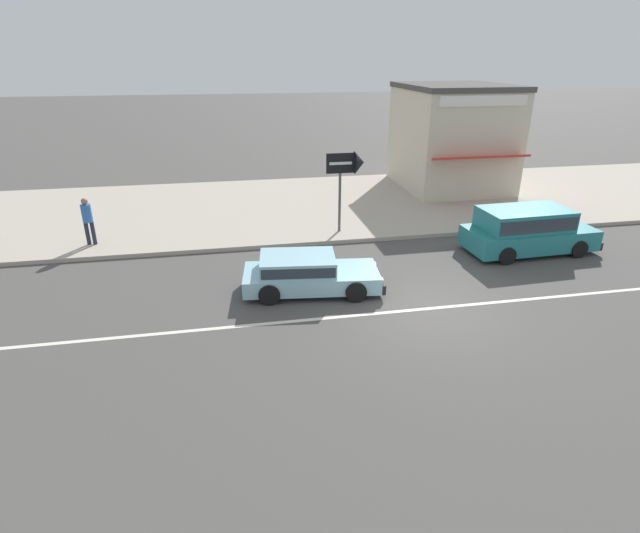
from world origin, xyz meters
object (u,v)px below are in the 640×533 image
(minivan_teal_2, at_px, (527,229))
(arrow_signboard, at_px, (355,166))
(pedestrian_near_clock, at_px, (87,218))
(shopfront_corner_warung, at_px, (452,137))
(hatchback_pale_blue_0, at_px, (306,272))

(minivan_teal_2, xyz_separation_m, arrow_signboard, (-5.45, 2.92, 1.81))
(pedestrian_near_clock, distance_m, shopfront_corner_warung, 17.00)
(arrow_signboard, height_order, pedestrian_near_clock, arrow_signboard)
(hatchback_pale_blue_0, xyz_separation_m, pedestrian_near_clock, (-6.97, 4.86, 0.55))
(hatchback_pale_blue_0, xyz_separation_m, shopfront_corner_warung, (9.03, 10.41, 2.04))
(hatchback_pale_blue_0, relative_size, minivan_teal_2, 0.91)
(arrow_signboard, relative_size, shopfront_corner_warung, 0.48)
(minivan_teal_2, bearing_deg, pedestrian_near_clock, 168.04)
(hatchback_pale_blue_0, relative_size, shopfront_corner_warung, 0.66)
(minivan_teal_2, distance_m, shopfront_corner_warung, 8.97)
(pedestrian_near_clock, height_order, shopfront_corner_warung, shopfront_corner_warung)
(hatchback_pale_blue_0, distance_m, shopfront_corner_warung, 13.94)
(hatchback_pale_blue_0, bearing_deg, minivan_teal_2, 11.83)
(hatchback_pale_blue_0, height_order, minivan_teal_2, minivan_teal_2)
(hatchback_pale_blue_0, bearing_deg, arrow_signboard, 60.73)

